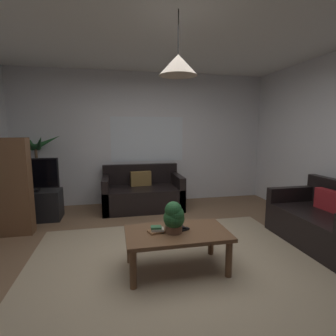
% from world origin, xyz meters
% --- Properties ---
extents(floor, '(5.09, 5.13, 0.02)m').
position_xyz_m(floor, '(0.00, 0.00, -0.01)').
color(floor, brown).
rests_on(floor, ground).
extents(rug, '(3.31, 2.82, 0.01)m').
position_xyz_m(rug, '(0.00, -0.20, 0.00)').
color(rug, tan).
rests_on(rug, ground).
extents(wall_back, '(5.21, 0.06, 2.64)m').
position_xyz_m(wall_back, '(0.00, 2.60, 1.32)').
color(wall_back, silver).
rests_on(wall_back, ground).
extents(ceiling, '(5.09, 5.13, 0.02)m').
position_xyz_m(ceiling, '(0.00, 0.00, 2.65)').
color(ceiling, white).
extents(window_pane, '(1.48, 0.01, 0.90)m').
position_xyz_m(window_pane, '(0.04, 2.56, 1.31)').
color(window_pane, white).
extents(couch_under_window, '(1.49, 0.82, 0.82)m').
position_xyz_m(couch_under_window, '(-0.13, 2.09, 0.28)').
color(couch_under_window, black).
rests_on(couch_under_window, ground).
extents(couch_right_side, '(0.82, 1.36, 0.82)m').
position_xyz_m(couch_right_side, '(2.07, 0.03, 0.28)').
color(couch_right_side, black).
rests_on(couch_right_side, ground).
extents(coffee_table, '(1.10, 0.62, 0.43)m').
position_xyz_m(coffee_table, '(-0.00, -0.18, 0.36)').
color(coffee_table, brown).
rests_on(coffee_table, ground).
extents(book_on_table_0, '(0.18, 0.15, 0.02)m').
position_xyz_m(book_on_table_0, '(-0.23, -0.15, 0.44)').
color(book_on_table_0, '#99663F').
rests_on(book_on_table_0, coffee_table).
extents(book_on_table_1, '(0.14, 0.11, 0.02)m').
position_xyz_m(book_on_table_1, '(-0.21, -0.16, 0.46)').
color(book_on_table_1, beige).
rests_on(book_on_table_1, coffee_table).
extents(book_on_table_2, '(0.12, 0.09, 0.02)m').
position_xyz_m(book_on_table_2, '(-0.22, -0.16, 0.49)').
color(book_on_table_2, '#387247').
rests_on(book_on_table_2, coffee_table).
extents(remote_on_table_0, '(0.17, 0.11, 0.02)m').
position_xyz_m(remote_on_table_0, '(0.06, -0.17, 0.44)').
color(remote_on_table_0, black).
rests_on(remote_on_table_0, coffee_table).
extents(remote_on_table_1, '(0.08, 0.17, 0.02)m').
position_xyz_m(remote_on_table_1, '(0.08, -0.10, 0.44)').
color(remote_on_table_1, black).
rests_on(remote_on_table_1, coffee_table).
extents(potted_plant_on_table, '(0.22, 0.22, 0.34)m').
position_xyz_m(potted_plant_on_table, '(-0.04, -0.20, 0.61)').
color(potted_plant_on_table, brown).
rests_on(potted_plant_on_table, coffee_table).
extents(tv_stand, '(0.90, 0.44, 0.50)m').
position_xyz_m(tv_stand, '(-2.00, 1.82, 0.25)').
color(tv_stand, black).
rests_on(tv_stand, ground).
extents(tv, '(0.89, 0.16, 0.55)m').
position_xyz_m(tv, '(-2.00, 1.79, 0.78)').
color(tv, black).
rests_on(tv, tv_stand).
extents(potted_palm_corner, '(0.91, 0.84, 1.46)m').
position_xyz_m(potted_palm_corner, '(-2.03, 2.35, 0.68)').
color(potted_palm_corner, '#B77051').
rests_on(potted_palm_corner, ground).
extents(bookshelf_corner, '(0.70, 0.31, 1.40)m').
position_xyz_m(bookshelf_corner, '(-2.18, 1.23, 0.71)').
color(bookshelf_corner, brown).
rests_on(bookshelf_corner, ground).
extents(pendant_lamp, '(0.38, 0.38, 0.60)m').
position_xyz_m(pendant_lamp, '(-0.00, -0.18, 2.14)').
color(pendant_lamp, black).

